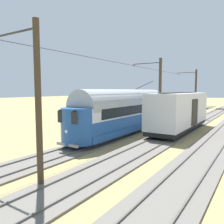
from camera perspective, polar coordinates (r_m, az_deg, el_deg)
ground_plane at (r=24.69m, az=16.62°, el=-4.60°), size 220.00×220.00×0.00m
track_streetcar_siding at (r=24.19m, az=26.05°, el=-5.02°), size 2.80×80.00×0.18m
track_adjacent_siding at (r=24.97m, az=16.83°, el=-4.37°), size 2.80×80.00×0.18m
track_third_siding at (r=26.36m, az=8.39°, el=-3.67°), size 2.80×80.00×0.18m
vintage_streetcar at (r=21.94m, az=3.33°, el=0.31°), size 2.65×16.02×5.16m
boxcar_adjacent at (r=24.24m, az=16.66°, el=0.38°), size 2.96×11.77×3.85m
catenary_pole_foreground at (r=35.76m, az=20.08°, el=4.48°), size 3.05×0.28×7.24m
catenary_pole_mid_near at (r=22.18m, az=11.72°, el=4.25°), size 3.05×0.28×7.24m
catenary_pole_mid_far at (r=10.38m, az=-18.31°, el=2.74°), size 3.05×0.28×7.24m
overhead_wire_run at (r=18.12m, az=-3.90°, el=13.29°), size 2.84×46.54×0.18m
spare_tie_stack at (r=32.68m, az=6.93°, el=-1.49°), size 2.40×2.40×0.54m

